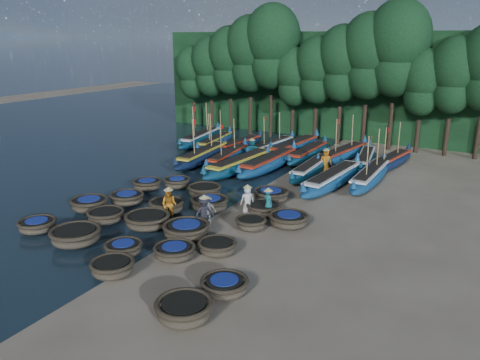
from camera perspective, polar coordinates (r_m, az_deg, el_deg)
The scene contains 59 objects.
ground at distance 26.82m, azimuth -1.85°, elevation -3.66°, with size 120.00×120.00×0.00m, color gray.
foliage_wall at distance 46.99m, azimuth 13.39°, elevation 11.11°, with size 40.00×3.00×10.00m, color black.
coracle_3 at distance 20.28m, azimuth -15.29°, elevation -10.22°, with size 2.06×2.06×0.68m.
coracle_4 at distance 16.86m, azimuth -6.82°, elevation -15.42°, with size 2.30×2.30×0.79m.
coracle_5 at distance 25.81m, azimuth -23.49°, elevation -5.07°, with size 2.31×2.31×0.66m.
coracle_6 at distance 23.61m, azimuth -19.41°, elevation -6.41°, with size 2.85×2.85×0.82m.
coracle_7 at distance 21.91m, azimuth -14.01°, elevation -8.07°, with size 1.72×1.72×0.63m.
coracle_8 at distance 21.19m, azimuth -7.98°, elevation -8.60°, with size 2.05×2.05×0.63m.
coracle_9 at distance 18.35m, azimuth -1.92°, elevation -12.72°, with size 1.89×1.89×0.64m.
coracle_10 at distance 27.78m, azimuth -17.87°, elevation -2.79°, with size 2.14×2.14×0.77m.
coracle_11 at distance 25.89m, azimuth -16.05°, elevation -4.20°, with size 2.29×2.29×0.69m.
coracle_12 at distance 24.58m, azimuth -11.21°, elevation -4.83°, with size 2.88×2.88×0.80m.
coracle_13 at distance 23.13m, azimuth -6.55°, elevation -6.06°, with size 2.68×2.68×0.77m.
coracle_14 at distance 21.44m, azimuth -2.76°, elevation -8.12°, with size 1.79×1.79×0.64m.
coracle_15 at distance 28.31m, azimuth -13.61°, elevation -2.14°, with size 2.26×2.26×0.71m.
coracle_16 at distance 26.48m, azimuth -8.94°, elevation -3.14°, with size 2.38×2.38×0.76m.
coracle_17 at distance 26.46m, azimuth -3.71°, elevation -2.88°, with size 2.24×2.24×0.83m.
coracle_18 at distance 23.98m, azimuth 1.34°, elevation -5.28°, with size 1.87×1.87×0.65m.
coracle_19 at distance 24.47m, azimuth 5.95°, elevation -4.81°, with size 2.47×2.47×0.71m.
coracle_20 at distance 30.72m, azimuth -11.25°, elevation -0.50°, with size 1.91×1.91×0.68m.
coracle_21 at distance 30.73m, azimuth -7.68°, elevation -0.30°, with size 1.93×1.93×0.69m.
coracle_22 at distance 28.83m, azimuth -4.32°, elevation -1.30°, with size 2.54×2.54×0.76m.
coracle_23 at distance 28.04m, azimuth 3.78°, elevation -1.82°, with size 2.60×2.60×0.74m.
coracle_24 at distance 26.04m, azimuth 2.92°, elevation -3.47°, with size 2.20×2.20×0.64m.
long_boat_2 at distance 36.84m, azimuth -4.55°, elevation 3.01°, with size 2.38×8.68×3.70m.
long_boat_3 at distance 36.46m, azimuth -1.53°, elevation 2.83°, with size 2.37×7.85×3.36m.
long_boat_4 at distance 34.14m, azimuth 0.08°, elevation 1.98°, with size 2.33×9.10×1.61m.
long_boat_5 at distance 34.60m, azimuth 3.55°, elevation 2.13°, with size 1.93×8.94×1.57m.
long_boat_6 at distance 33.66m, azimuth 8.71°, elevation 1.42°, with size 1.57×7.93×1.40m.
long_boat_7 at distance 31.16m, azimuth 11.24°, elevation 0.15°, with size 2.35×8.97×1.58m.
long_boat_8 at distance 32.45m, azimuth 15.56°, elevation 0.46°, with size 1.53×8.47×3.60m.
long_boat_9 at distance 43.36m, azimuth -4.84°, elevation 5.13°, with size 2.82×8.56×3.68m.
long_boat_10 at distance 41.98m, azimuth -3.07°, elevation 4.68°, with size 2.46×7.58×3.26m.
long_boat_11 at distance 41.00m, azimuth -0.04°, elevation 4.37°, with size 1.82×7.27×1.28m.
long_boat_12 at distance 40.31m, azimuth 3.88°, elevation 4.15°, with size 2.06×7.68×3.28m.
long_boat_13 at distance 39.81m, azimuth 6.60°, elevation 4.03°, with size 2.42×8.86×1.57m.
long_boat_14 at distance 38.09m, azimuth 8.33°, elevation 3.28°, with size 1.46×8.08×1.42m.
long_boat_15 at distance 38.18m, azimuth 12.44°, elevation 3.13°, with size 2.77×8.33×3.58m.
long_boat_16 at distance 37.25m, azimuth 15.06°, elevation 2.50°, with size 2.54×7.47×1.33m.
long_boat_17 at distance 36.78m, azimuth 17.80°, elevation 2.13°, with size 2.67×7.87×3.39m.
fisherman_0 at distance 26.01m, azimuth 0.92°, elevation -2.31°, with size 0.91×0.91×1.80m.
fisherman_1 at distance 25.49m, azimuth 3.44°, elevation -2.64°, with size 0.67×0.54×1.79m.
fisherman_2 at distance 25.29m, azimuth -8.63°, elevation -2.89°, with size 0.99×0.85×1.99m.
fisherman_3 at distance 23.92m, azimuth -4.36°, elevation -3.97°, with size 1.12×1.32×1.98m.
fisherman_4 at distance 24.41m, azimuth -4.02°, elevation -3.70°, with size 0.95×0.84×1.75m.
fisherman_5 at distance 37.36m, azimuth 1.49°, elevation 3.74°, with size 1.62×1.28×1.92m.
fisherman_6 at distance 34.34m, azimuth 10.41°, elevation 2.35°, with size 1.03×0.93×1.97m.
tree_0 at distance 50.72m, azimuth -5.78°, elevation 12.98°, with size 3.68×3.68×8.68m.
tree_1 at distance 49.40m, azimuth -3.55°, elevation 13.71°, with size 4.09×4.09×9.65m.
tree_2 at distance 48.16m, azimuth -1.19°, elevation 14.46°, with size 4.51×4.51×10.63m.
tree_3 at distance 47.00m, azimuth 1.31°, elevation 15.22°, with size 4.92×4.92×11.60m.
tree_4 at distance 45.95m, azimuth 3.95°, elevation 15.98°, with size 5.34×5.34×12.58m.
tree_5 at distance 45.13m, azimuth 6.57°, elevation 12.46°, with size 3.68×3.68×8.68m.
tree_6 at distance 44.23m, azimuth 9.41°, elevation 13.14°, with size 4.09×4.09×9.65m.
tree_7 at distance 43.46m, azimuth 12.38°, elevation 13.81°, with size 4.51×4.51×10.63m.
tree_8 at distance 42.80m, azimuth 15.47°, elevation 14.46°, with size 4.92×4.92×11.60m.
tree_9 at distance 42.26m, azimuth 18.66°, elevation 15.09°, with size 5.34×5.34×12.58m.
tree_10 at distance 42.01m, azimuth 21.43°, elevation 11.10°, with size 3.68×3.68×8.68m.
tree_11 at distance 41.69m, azimuth 24.70°, elevation 11.63°, with size 4.09×4.09×9.65m.
Camera 1 is at (13.07, -21.42, 9.47)m, focal length 35.00 mm.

